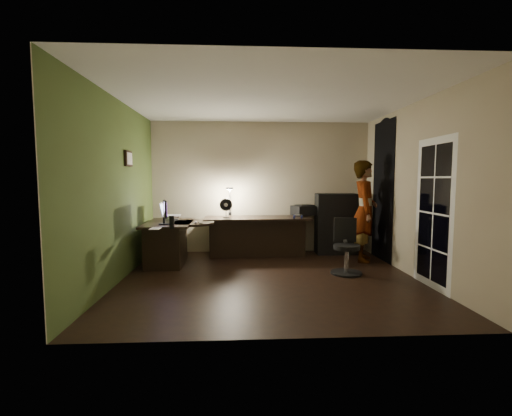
{
  "coord_description": "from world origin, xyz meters",
  "views": [
    {
      "loc": [
        -0.47,
        -5.13,
        1.53
      ],
      "look_at": [
        -0.15,
        1.05,
        1.0
      ],
      "focal_mm": 24.0,
      "sensor_mm": 36.0,
      "label": 1
    }
  ],
  "objects_px": {
    "desk_left": "(169,243)",
    "cabinet": "(336,224)",
    "person": "(365,211)",
    "desk_right": "(257,237)",
    "monitor": "(164,216)",
    "office_chair": "(347,247)"
  },
  "relations": [
    {
      "from": "desk_left",
      "to": "desk_right",
      "type": "relative_size",
      "value": 0.64
    },
    {
      "from": "desk_left",
      "to": "desk_right",
      "type": "distance_m",
      "value": 1.7
    },
    {
      "from": "desk_right",
      "to": "monitor",
      "type": "distance_m",
      "value": 1.92
    },
    {
      "from": "desk_left",
      "to": "cabinet",
      "type": "distance_m",
      "value": 3.32
    },
    {
      "from": "desk_left",
      "to": "cabinet",
      "type": "xyz_separation_m",
      "value": [
        3.24,
        0.7,
        0.24
      ]
    },
    {
      "from": "desk_left",
      "to": "cabinet",
      "type": "height_order",
      "value": "cabinet"
    },
    {
      "from": "cabinet",
      "to": "monitor",
      "type": "bearing_deg",
      "value": -160.91
    },
    {
      "from": "desk_left",
      "to": "cabinet",
      "type": "bearing_deg",
      "value": 10.41
    },
    {
      "from": "cabinet",
      "to": "person",
      "type": "relative_size",
      "value": 0.66
    },
    {
      "from": "desk_left",
      "to": "person",
      "type": "distance_m",
      "value": 3.63
    },
    {
      "from": "desk_right",
      "to": "person",
      "type": "relative_size",
      "value": 1.11
    },
    {
      "from": "monitor",
      "to": "office_chair",
      "type": "bearing_deg",
      "value": -24.64
    },
    {
      "from": "cabinet",
      "to": "desk_left",
      "type": "bearing_deg",
      "value": -166.27
    },
    {
      "from": "desk_left",
      "to": "person",
      "type": "height_order",
      "value": "person"
    },
    {
      "from": "office_chair",
      "to": "monitor",
      "type": "bearing_deg",
      "value": 179.15
    },
    {
      "from": "person",
      "to": "monitor",
      "type": "bearing_deg",
      "value": 114.34
    },
    {
      "from": "cabinet",
      "to": "monitor",
      "type": "distance_m",
      "value": 3.42
    },
    {
      "from": "office_chair",
      "to": "desk_right",
      "type": "bearing_deg",
      "value": 143.7
    },
    {
      "from": "desk_right",
      "to": "cabinet",
      "type": "distance_m",
      "value": 1.65
    },
    {
      "from": "cabinet",
      "to": "person",
      "type": "distance_m",
      "value": 0.8
    },
    {
      "from": "desk_left",
      "to": "monitor",
      "type": "bearing_deg",
      "value": -94.42
    },
    {
      "from": "desk_right",
      "to": "monitor",
      "type": "height_order",
      "value": "monitor"
    }
  ]
}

